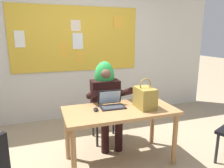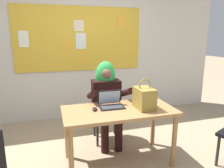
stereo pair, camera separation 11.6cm
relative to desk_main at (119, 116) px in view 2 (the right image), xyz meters
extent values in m
plane|color=tan|center=(-0.20, -0.08, -0.63)|extent=(24.00, 24.00, 0.00)
cube|color=silver|center=(-0.20, 1.81, 0.77)|extent=(5.85, 0.10, 2.81)
cube|color=gold|center=(-0.20, 1.75, 0.92)|extent=(2.40, 0.02, 1.20)
cube|color=gold|center=(-0.16, 1.73, 0.58)|extent=(0.16, 0.01, 0.22)
cube|color=gold|center=(-0.45, 1.73, 0.72)|extent=(0.19, 0.01, 0.28)
cube|color=gold|center=(0.63, 1.73, 1.24)|extent=(0.19, 0.01, 0.22)
cube|color=white|center=(-0.19, 1.73, 0.88)|extent=(0.19, 0.00, 0.30)
cube|color=#F4E0C6|center=(-0.22, 1.73, 1.17)|extent=(0.18, 0.01, 0.20)
cube|color=white|center=(-1.19, 1.73, 0.93)|extent=(0.19, 0.01, 0.29)
cube|color=#A37547|center=(0.00, 0.00, 0.08)|extent=(1.39, 0.69, 0.04)
cylinder|color=#A37547|center=(-0.63, -0.28, -0.29)|extent=(0.06, 0.06, 0.69)
cylinder|color=#A37547|center=(0.63, -0.29, -0.29)|extent=(0.06, 0.06, 0.69)
cylinder|color=#A37547|center=(-0.63, 0.29, -0.29)|extent=(0.06, 0.06, 0.69)
cylinder|color=#A37547|center=(0.63, 0.28, -0.29)|extent=(0.06, 0.06, 0.69)
cube|color=#4C1E19|center=(0.01, 0.62, -0.21)|extent=(0.45, 0.45, 0.04)
cube|color=#4C1E19|center=(0.02, 0.81, 0.04)|extent=(0.38, 0.07, 0.45)
cylinder|color=#262628|center=(0.16, 0.44, -0.43)|extent=(0.04, 0.04, 0.40)
cylinder|color=#262628|center=(-0.18, 0.47, -0.43)|extent=(0.04, 0.04, 0.40)
cylinder|color=#262628|center=(0.19, 0.78, -0.43)|extent=(0.04, 0.04, 0.40)
cylinder|color=#262628|center=(-0.15, 0.80, -0.43)|extent=(0.04, 0.04, 0.40)
cylinder|color=black|center=(0.09, 0.26, -0.41)|extent=(0.11, 0.11, 0.44)
cylinder|color=black|center=(-0.11, 0.27, -0.41)|extent=(0.11, 0.11, 0.44)
cylinder|color=black|center=(0.10, 0.43, -0.16)|extent=(0.17, 0.43, 0.15)
cylinder|color=black|center=(-0.10, 0.44, -0.16)|extent=(0.17, 0.43, 0.15)
cube|color=black|center=(0.01, 0.64, 0.07)|extent=(0.43, 0.28, 0.52)
cylinder|color=black|center=(0.24, 0.40, 0.19)|extent=(0.11, 0.47, 0.24)
cylinder|color=black|center=(-0.26, 0.43, 0.19)|extent=(0.11, 0.47, 0.24)
sphere|color=brown|center=(0.01, 0.64, 0.43)|extent=(0.20, 0.20, 0.20)
ellipsoid|color=green|center=(0.01, 0.67, 0.39)|extent=(0.31, 0.24, 0.44)
cube|color=black|center=(-0.07, 0.07, 0.10)|extent=(0.32, 0.21, 0.01)
cube|color=#333338|center=(-0.07, 0.07, 0.11)|extent=(0.27, 0.15, 0.00)
cube|color=black|center=(-0.07, 0.20, 0.20)|extent=(0.32, 0.07, 0.19)
cube|color=#99B7E0|center=(-0.07, 0.19, 0.20)|extent=(0.28, 0.05, 0.17)
ellipsoid|color=black|center=(-0.30, 0.04, 0.11)|extent=(0.08, 0.11, 0.03)
cube|color=olive|center=(0.31, -0.06, 0.23)|extent=(0.20, 0.30, 0.26)
torus|color=olive|center=(0.31, -0.06, 0.40)|extent=(0.16, 0.02, 0.16)
cylinder|color=#262628|center=(1.16, -0.45, -0.42)|extent=(0.04, 0.04, 0.41)
camera|label=1|loc=(-0.90, -2.31, 0.99)|focal=33.74mm
camera|label=2|loc=(-0.79, -2.34, 0.99)|focal=33.74mm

